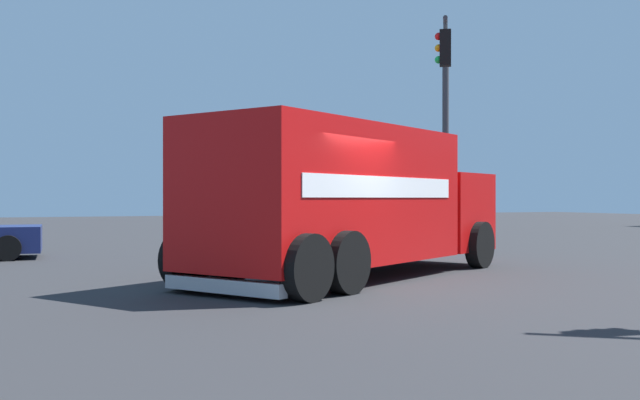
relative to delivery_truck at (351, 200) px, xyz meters
name	(u,v)px	position (x,y,z in m)	size (l,w,h in m)	color
ground_plane	(328,287)	(1.12, -0.98, -1.47)	(100.00, 100.00, 0.00)	#2B2B2D
delivery_truck	(351,200)	(0.00, 0.00, 0.00)	(6.19, 8.01, 2.80)	red
traffic_light_primary	(445,107)	(-5.71, 5.94, 2.73)	(3.23, 2.23, 6.46)	#38383D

